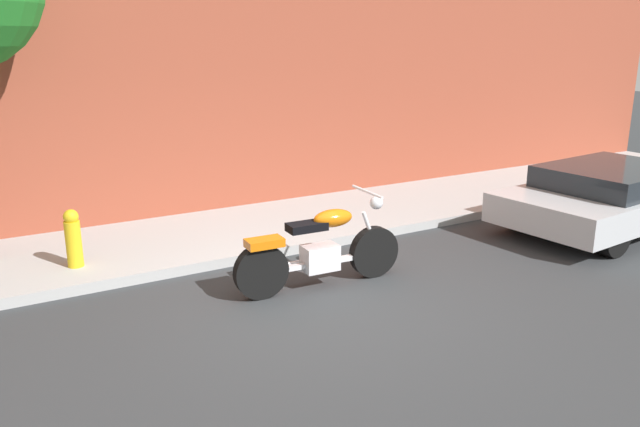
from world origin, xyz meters
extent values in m
plane|color=#303335|center=(0.00, 0.00, 0.00)|extent=(60.00, 60.00, 0.00)
cube|color=#A6A6A6|center=(0.00, 2.97, 0.07)|extent=(23.17, 2.43, 0.14)
cylinder|color=black|center=(1.06, 0.50, 0.33)|extent=(0.68, 0.16, 0.67)
cylinder|color=black|center=(-0.51, 0.59, 0.33)|extent=(0.68, 0.16, 0.67)
cube|color=silver|center=(0.27, 0.54, 0.38)|extent=(0.45, 0.30, 0.32)
cube|color=silver|center=(0.27, 0.54, 0.31)|extent=(1.41, 0.15, 0.06)
ellipsoid|color=#D1660C|center=(0.45, 0.53, 0.87)|extent=(0.53, 0.29, 0.22)
cube|color=black|center=(0.09, 0.55, 0.81)|extent=(0.49, 0.26, 0.10)
cube|color=#D1660C|center=(-0.46, 0.58, 0.69)|extent=(0.45, 0.26, 0.10)
cylinder|color=silver|center=(1.00, 0.51, 0.61)|extent=(0.27, 0.06, 0.58)
cylinder|color=silver|center=(0.94, 0.51, 1.15)|extent=(0.07, 0.70, 0.04)
sphere|color=silver|center=(1.08, 0.50, 0.99)|extent=(0.17, 0.17, 0.17)
cylinder|color=silver|center=(0.03, 0.72, 0.28)|extent=(0.80, 0.13, 0.09)
cylinder|color=black|center=(6.94, 1.28, 0.32)|extent=(0.66, 0.28, 0.64)
cylinder|color=black|center=(4.28, 1.03, 0.32)|extent=(0.66, 0.28, 0.64)
cylinder|color=black|center=(4.44, -0.56, 0.32)|extent=(0.66, 0.28, 0.64)
cube|color=#B7BABF|center=(5.69, 0.36, 0.47)|extent=(4.33, 2.29, 0.45)
cube|color=#1E2328|center=(5.59, 0.35, 0.83)|extent=(2.32, 1.87, 0.40)
cylinder|color=gold|center=(-2.29, 2.44, 0.38)|extent=(0.20, 0.20, 0.75)
sphere|color=gold|center=(-2.29, 2.44, 0.81)|extent=(0.19, 0.19, 0.19)
camera|label=1|loc=(-3.44, -5.85, 3.04)|focal=35.61mm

